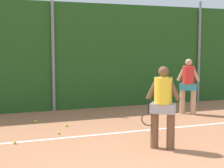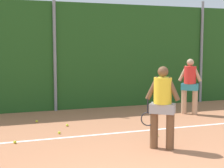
# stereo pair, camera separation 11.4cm
# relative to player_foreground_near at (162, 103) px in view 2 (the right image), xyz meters

# --- Properties ---
(ground_plane) EXTENTS (28.88, 28.88, 0.00)m
(ground_plane) POSITION_rel_player_foreground_near_xyz_m (-1.31, -0.05, -0.94)
(ground_plane) COLOR #B2704C
(hedge_fence_backdrop) EXTENTS (18.77, 0.25, 3.47)m
(hedge_fence_backdrop) POSITION_rel_player_foreground_near_xyz_m (-1.31, 4.97, 0.80)
(hedge_fence_backdrop) COLOR #23511E
(hedge_fence_backdrop) RESTS_ON ground_plane
(fence_post_center) EXTENTS (0.10, 0.10, 3.69)m
(fence_post_center) POSITION_rel_player_foreground_near_xyz_m (-1.31, 4.80, 0.91)
(fence_post_center) COLOR gray
(fence_post_center) RESTS_ON ground_plane
(fence_post_right) EXTENTS (0.10, 0.10, 3.69)m
(fence_post_right) POSITION_rel_player_foreground_near_xyz_m (4.11, 4.80, 0.91)
(fence_post_right) COLOR gray
(fence_post_right) RESTS_ON ground_plane
(court_baseline_paint) EXTENTS (13.72, 0.10, 0.01)m
(court_baseline_paint) POSITION_rel_player_foreground_near_xyz_m (-1.31, 1.47, -0.93)
(court_baseline_paint) COLOR white
(court_baseline_paint) RESTS_ON ground_plane
(player_foreground_near) EXTENTS (0.67, 0.52, 1.67)m
(player_foreground_near) POSITION_rel_player_foreground_near_xyz_m (0.00, 0.00, 0.00)
(player_foreground_near) COLOR brown
(player_foreground_near) RESTS_ON ground_plane
(player_backcourt_far) EXTENTS (0.57, 0.54, 1.69)m
(player_backcourt_far) POSITION_rel_player_foreground_near_xyz_m (2.45, 2.90, 0.01)
(player_backcourt_far) COLOR tan
(player_backcourt_far) RESTS_ON ground_plane
(tennis_ball_0) EXTENTS (0.07, 0.07, 0.07)m
(tennis_ball_0) POSITION_rel_player_foreground_near_xyz_m (1.44, 3.52, -0.90)
(tennis_ball_0) COLOR #CCDB33
(tennis_ball_0) RESTS_ON ground_plane
(tennis_ball_2) EXTENTS (0.07, 0.07, 0.07)m
(tennis_ball_2) POSITION_rel_player_foreground_near_xyz_m (0.33, 0.87, -0.90)
(tennis_ball_2) COLOR #CCDB33
(tennis_ball_2) RESTS_ON ground_plane
(tennis_ball_3) EXTENTS (0.07, 0.07, 0.07)m
(tennis_ball_3) POSITION_rel_player_foreground_near_xyz_m (-2.10, 3.28, -0.90)
(tennis_ball_3) COLOR #CCDB33
(tennis_ball_3) RESTS_ON ground_plane
(tennis_ball_4) EXTENTS (0.07, 0.07, 0.07)m
(tennis_ball_4) POSITION_rel_player_foreground_near_xyz_m (-2.79, 1.36, -0.90)
(tennis_ball_4) COLOR #CCDB33
(tennis_ball_4) RESTS_ON ground_plane
(tennis_ball_11) EXTENTS (0.07, 0.07, 0.07)m
(tennis_ball_11) POSITION_rel_player_foreground_near_xyz_m (-1.41, 2.54, -0.90)
(tennis_ball_11) COLOR #CCDB33
(tennis_ball_11) RESTS_ON ground_plane
(tennis_ball_12) EXTENTS (0.07, 0.07, 0.07)m
(tennis_ball_12) POSITION_rel_player_foreground_near_xyz_m (-1.75, 1.84, -0.90)
(tennis_ball_12) COLOR #CCDB33
(tennis_ball_12) RESTS_ON ground_plane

